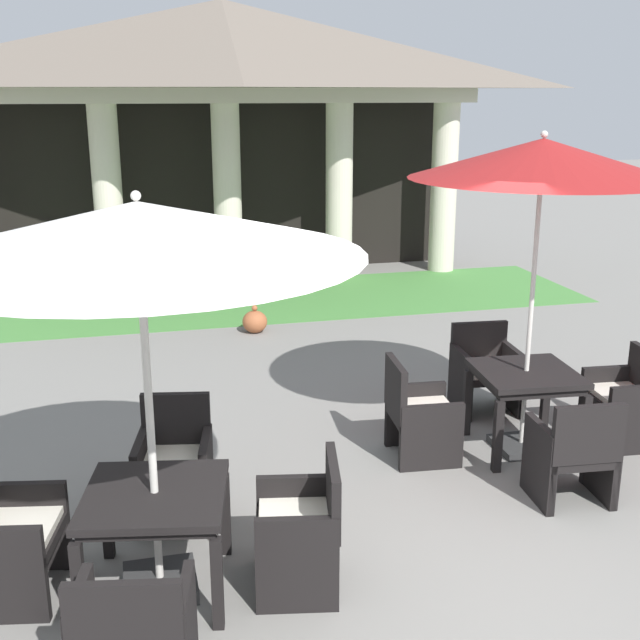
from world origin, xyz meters
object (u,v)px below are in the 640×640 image
patio_chair_near_foreground_south (574,454)px  patio_table_mid_left (155,506)px  patio_table_near_foreground (526,382)px  patio_chair_mid_left_north (174,467)px  patio_umbrella_near_foreground (542,162)px  patio_chair_mid_left_west (9,538)px  patio_chair_mid_left_south (133,630)px  patio_chair_near_foreground_east (624,400)px  patio_chair_mid_left_east (302,528)px  terracotta_urn (255,321)px  patio_chair_near_foreground_north (485,372)px  patio_chair_near_foreground_west (419,415)px  patio_umbrella_mid_left (138,233)px

patio_chair_near_foreground_south → patio_table_mid_left: size_ratio=0.86×
patio_table_near_foreground → patio_chair_mid_left_north: size_ratio=1.00×
patio_chair_mid_left_north → patio_umbrella_near_foreground: bearing=-160.8°
patio_table_mid_left → patio_chair_mid_left_west: (-0.91, 0.17, -0.20)m
patio_chair_near_foreground_south → patio_chair_mid_left_south: patio_chair_near_foreground_south is taller
patio_chair_mid_left_west → patio_chair_near_foreground_east: bearing=113.0°
patio_chair_mid_left_north → patio_chair_mid_left_east: bearing=135.0°
patio_chair_mid_left_west → terracotta_urn: 5.95m
patio_chair_near_foreground_north → patio_table_mid_left: patio_chair_near_foreground_north is taller
patio_table_near_foreground → terracotta_urn: patio_table_near_foreground is taller
patio_chair_near_foreground_south → patio_chair_mid_left_east: (-2.31, -0.58, 0.01)m
patio_table_mid_left → patio_chair_near_foreground_west: bearing=32.1°
patio_chair_near_foreground_south → patio_umbrella_mid_left: size_ratio=0.34×
terracotta_urn → patio_chair_near_foreground_east: bearing=-57.6°
patio_table_mid_left → patio_chair_mid_left_north: size_ratio=1.12×
patio_table_mid_left → patio_chair_mid_left_south: patio_chair_mid_left_south is taller
patio_chair_near_foreground_east → patio_chair_mid_left_west: 5.30m
patio_chair_near_foreground_east → patio_chair_near_foreground_south: (-1.05, -0.89, -0.01)m
patio_chair_mid_left_north → patio_chair_mid_left_south: size_ratio=1.15×
patio_chair_near_foreground_east → patio_chair_mid_left_south: bearing=121.2°
patio_chair_mid_left_east → patio_chair_near_foreground_north: bearing=-33.7°
patio_chair_mid_left_south → patio_chair_mid_left_west: size_ratio=0.91×
patio_table_mid_left → patio_umbrella_mid_left: 1.74m
patio_chair_mid_left_east → patio_chair_mid_left_west: bearing=90.0°
patio_chair_near_foreground_west → patio_chair_mid_left_south: patio_chair_near_foreground_west is taller
patio_chair_near_foreground_east → patio_chair_mid_left_east: 3.67m
patio_chair_near_foreground_east → terracotta_urn: size_ratio=2.32×
patio_chair_near_foreground_east → patio_chair_near_foreground_west: (-1.94, 0.16, -0.02)m
patio_chair_near_foreground_south → patio_chair_mid_left_north: patio_chair_mid_left_north is taller
patio_chair_near_foreground_west → patio_chair_mid_left_south: (-2.50, -2.37, -0.01)m
patio_chair_mid_left_east → patio_chair_mid_left_south: 1.31m
patio_table_mid_left → patio_umbrella_near_foreground: bearing=22.7°
patio_umbrella_near_foreground → patio_table_mid_left: size_ratio=2.73×
patio_chair_near_foreground_west → patio_umbrella_mid_left: bearing=-53.2°
patio_table_mid_left → terracotta_urn: size_ratio=2.71×
patio_chair_mid_left_south → patio_table_near_foreground: bearing=44.1°
patio_chair_near_foreground_east → patio_chair_mid_left_north: 4.11m
patio_chair_near_foreground_north → patio_chair_mid_left_south: (-3.56, -3.26, -0.01)m
patio_chair_near_foreground_north → patio_chair_mid_left_east: 3.53m
patio_chair_near_foreground_east → patio_chair_mid_left_south: size_ratio=1.10×
patio_table_near_foreground → patio_chair_near_foreground_west: patio_chair_near_foreground_west is taller
patio_chair_near_foreground_west → patio_table_mid_left: patio_chair_near_foreground_west is taller
patio_table_mid_left → patio_chair_mid_left_west: 0.95m
patio_umbrella_mid_left → patio_chair_mid_left_south: (-0.17, -0.91, -1.96)m
patio_umbrella_mid_left → patio_chair_mid_left_east: (0.91, -0.17, -1.93)m
patio_umbrella_near_foreground → patio_chair_near_foreground_east: (0.97, -0.08, -2.16)m
patio_chair_near_foreground_north → patio_chair_near_foreground_west: patio_chair_near_foreground_west is taller
patio_umbrella_near_foreground → patio_chair_mid_left_east: (-2.39, -1.55, -2.16)m
patio_umbrella_near_foreground → patio_chair_near_foreground_east: size_ratio=3.20×
patio_table_mid_left → patio_chair_mid_left_south: size_ratio=1.29×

